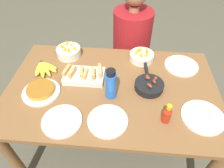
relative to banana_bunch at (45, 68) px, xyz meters
name	(u,v)px	position (x,y,z in m)	size (l,w,h in m)	color
ground_plane	(112,140)	(0.54, -0.14, -0.77)	(14.00, 14.00, 0.00)	#565142
dining_table	(112,96)	(0.54, -0.14, -0.12)	(1.51, 0.94, 0.75)	brown
banana_bunch	(45,68)	(0.00, 0.00, 0.00)	(0.18, 0.20, 0.04)	yellow
melon_tray	(84,75)	(0.33, -0.07, 0.01)	(0.30, 0.18, 0.10)	silver
skillet	(149,85)	(0.80, -0.13, 0.01)	(0.20, 0.34, 0.08)	black
frittata_plate_center	(41,91)	(0.06, -0.24, 0.00)	(0.26, 0.26, 0.05)	silver
empty_plate_near_front	(107,121)	(0.54, -0.44, -0.01)	(0.25, 0.25, 0.02)	silver
empty_plate_far_left	(203,117)	(1.13, -0.36, -0.01)	(0.27, 0.27, 0.02)	silver
empty_plate_far_right	(181,66)	(1.07, 0.13, -0.01)	(0.26, 0.26, 0.02)	silver
empty_plate_mid_edge	(62,121)	(0.26, -0.46, -0.01)	(0.25, 0.25, 0.02)	silver
fruit_bowl_mango	(142,56)	(0.75, 0.20, 0.02)	(0.20, 0.20, 0.11)	silver
fruit_bowl_citrus	(69,51)	(0.15, 0.20, 0.02)	(0.20, 0.20, 0.13)	silver
water_bottle	(111,84)	(0.54, -0.22, 0.09)	(0.08, 0.08, 0.23)	blue
hot_sauce_bottle	(167,114)	(0.89, -0.40, 0.04)	(0.05, 0.05, 0.14)	#B72814
person_figure	(130,55)	(0.67, 0.56, -0.25)	(0.40, 0.40, 1.25)	black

